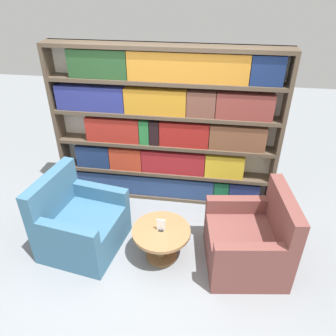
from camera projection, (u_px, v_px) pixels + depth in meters
ground_plane at (147, 265)px, 3.84m from camera, size 14.00×14.00×0.00m
bookshelf at (166, 129)px, 4.44m from camera, size 3.06×0.30×2.20m
armchair_left at (80, 225)px, 3.97m from camera, size 0.99×1.02×0.96m
armchair_right at (250, 242)px, 3.72m from camera, size 0.97×1.01×0.96m
coffee_table at (161, 238)px, 3.81m from camera, size 0.68×0.68×0.42m
table_sign at (161, 226)px, 3.71m from camera, size 0.10×0.06×0.16m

